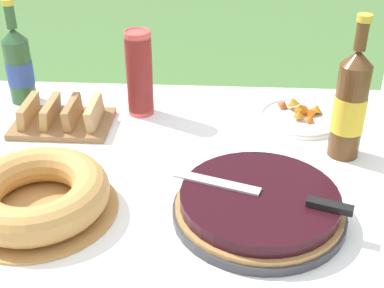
{
  "coord_description": "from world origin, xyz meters",
  "views": [
    {
      "loc": [
        0.23,
        -0.93,
        1.45
      ],
      "look_at": [
        0.16,
        0.15,
        0.82
      ],
      "focal_mm": 50.0,
      "sensor_mm": 36.0,
      "label": 1
    }
  ],
  "objects": [
    {
      "name": "snack_plate_near",
      "position": [
        0.45,
        0.4,
        0.77
      ],
      "size": [
        0.23,
        0.23,
        0.05
      ],
      "color": "white",
      "rests_on": "tablecloth"
    },
    {
      "name": "cup_stack",
      "position": [
        0.0,
        0.42,
        0.88
      ],
      "size": [
        0.07,
        0.07,
        0.24
      ],
      "color": "#E04C47",
      "rests_on": "tablecloth"
    },
    {
      "name": "garden_table",
      "position": [
        0.0,
        0.0,
        0.7
      ],
      "size": [
        1.85,
        1.22,
        0.75
      ],
      "color": "brown",
      "rests_on": "ground_plane"
    },
    {
      "name": "bundt_cake",
      "position": [
        -0.15,
        -0.05,
        0.8
      ],
      "size": [
        0.33,
        0.33,
        0.09
      ],
      "color": "#B78447",
      "rests_on": "tablecloth"
    },
    {
      "name": "tablecloth",
      "position": [
        0.0,
        0.0,
        0.74
      ],
      "size": [
        1.86,
        1.23,
        0.1
      ],
      "color": "white",
      "rests_on": "garden_table"
    },
    {
      "name": "bread_board",
      "position": [
        -0.2,
        0.33,
        0.78
      ],
      "size": [
        0.26,
        0.18,
        0.07
      ],
      "color": "olive",
      "rests_on": "tablecloth"
    },
    {
      "name": "berry_tart",
      "position": [
        0.31,
        -0.04,
        0.78
      ],
      "size": [
        0.36,
        0.36,
        0.06
      ],
      "color": "#38383D",
      "rests_on": "tablecloth"
    },
    {
      "name": "serving_knife",
      "position": [
        0.34,
        -0.05,
        0.82
      ],
      "size": [
        0.36,
        0.14,
        0.01
      ],
      "rotation": [
        0.0,
        0.0,
        2.82
      ],
      "color": "silver",
      "rests_on": "berry_tart"
    },
    {
      "name": "cider_bottle_green",
      "position": [
        -0.36,
        0.48,
        0.87
      ],
      "size": [
        0.08,
        0.08,
        0.3
      ],
      "color": "#2D562D",
      "rests_on": "tablecloth"
    },
    {
      "name": "cider_bottle_amber",
      "position": [
        0.53,
        0.23,
        0.89
      ],
      "size": [
        0.08,
        0.08,
        0.35
      ],
      "color": "brown",
      "rests_on": "tablecloth"
    }
  ]
}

